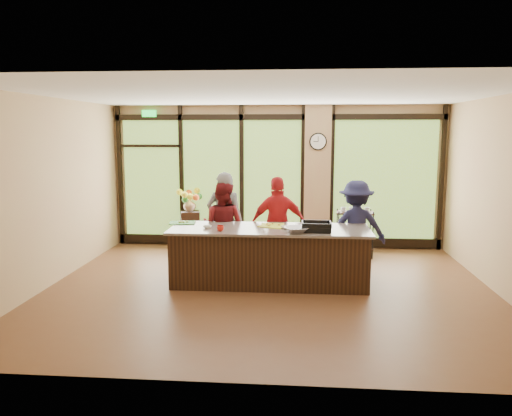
% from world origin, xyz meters
% --- Properties ---
extents(floor, '(7.00, 7.00, 0.00)m').
position_xyz_m(floor, '(0.00, 0.00, 0.00)').
color(floor, brown).
rests_on(floor, ground).
extents(ceiling, '(7.00, 7.00, 0.00)m').
position_xyz_m(ceiling, '(0.00, 0.00, 3.00)').
color(ceiling, silver).
rests_on(ceiling, back_wall).
extents(back_wall, '(7.00, 0.00, 7.00)m').
position_xyz_m(back_wall, '(0.00, 3.00, 1.50)').
color(back_wall, tan).
rests_on(back_wall, floor).
extents(left_wall, '(0.00, 6.00, 6.00)m').
position_xyz_m(left_wall, '(-3.50, 0.00, 1.50)').
color(left_wall, tan).
rests_on(left_wall, floor).
extents(right_wall, '(0.00, 6.00, 6.00)m').
position_xyz_m(right_wall, '(3.50, 0.00, 1.50)').
color(right_wall, tan).
rests_on(right_wall, floor).
extents(window_wall, '(6.90, 0.12, 3.00)m').
position_xyz_m(window_wall, '(0.16, 2.95, 1.39)').
color(window_wall, tan).
rests_on(window_wall, floor).
extents(island_base, '(3.10, 1.00, 0.88)m').
position_xyz_m(island_base, '(0.00, 0.30, 0.44)').
color(island_base, black).
rests_on(island_base, floor).
extents(countertop, '(3.20, 1.10, 0.04)m').
position_xyz_m(countertop, '(0.00, 0.30, 0.90)').
color(countertop, slate).
rests_on(countertop, island_base).
extents(wall_clock, '(0.36, 0.04, 0.36)m').
position_xyz_m(wall_clock, '(0.85, 2.87, 2.25)').
color(wall_clock, black).
rests_on(wall_clock, window_wall).
extents(cook_left, '(0.64, 0.42, 1.76)m').
position_xyz_m(cook_left, '(-0.84, 1.05, 0.88)').
color(cook_left, slate).
rests_on(cook_left, floor).
extents(cook_midleft, '(0.91, 0.78, 1.60)m').
position_xyz_m(cook_midleft, '(-0.87, 0.99, 0.80)').
color(cook_midleft, maroon).
rests_on(cook_midleft, floor).
extents(cook_midright, '(1.05, 0.60, 1.68)m').
position_xyz_m(cook_midright, '(0.11, 1.04, 0.84)').
color(cook_midright, '#B41B20').
rests_on(cook_midright, floor).
extents(cook_right, '(1.10, 0.68, 1.63)m').
position_xyz_m(cook_right, '(1.45, 1.00, 0.82)').
color(cook_right, '#1C1C3D').
rests_on(cook_right, floor).
extents(roasting_pan, '(0.47, 0.37, 0.08)m').
position_xyz_m(roasting_pan, '(0.74, 0.09, 0.96)').
color(roasting_pan, black).
rests_on(roasting_pan, countertop).
extents(mixing_bowl, '(0.47, 0.47, 0.09)m').
position_xyz_m(mixing_bowl, '(0.43, -0.03, 0.96)').
color(mixing_bowl, silver).
rests_on(mixing_bowl, countertop).
extents(cutting_board_left, '(0.47, 0.38, 0.01)m').
position_xyz_m(cutting_board_left, '(-1.50, 0.61, 0.93)').
color(cutting_board_left, '#33832F').
rests_on(cutting_board_left, countertop).
extents(cutting_board_center, '(0.38, 0.29, 0.01)m').
position_xyz_m(cutting_board_center, '(0.03, 0.55, 0.93)').
color(cutting_board_center, gold).
rests_on(cutting_board_center, countertop).
extents(cutting_board_right, '(0.51, 0.46, 0.01)m').
position_xyz_m(cutting_board_right, '(0.05, 0.43, 0.93)').
color(cutting_board_right, gold).
rests_on(cutting_board_right, countertop).
extents(prep_bowl_near, '(0.16, 0.16, 0.04)m').
position_xyz_m(prep_bowl_near, '(-1.00, 0.20, 0.94)').
color(prep_bowl_near, white).
rests_on(prep_bowl_near, countertop).
extents(prep_bowl_mid, '(0.16, 0.16, 0.05)m').
position_xyz_m(prep_bowl_mid, '(0.26, 0.25, 0.94)').
color(prep_bowl_mid, white).
rests_on(prep_bowl_mid, countertop).
extents(prep_bowl_far, '(0.15, 0.15, 0.03)m').
position_xyz_m(prep_bowl_far, '(0.76, 0.55, 0.93)').
color(prep_bowl_far, white).
rests_on(prep_bowl_far, countertop).
extents(red_ramekin, '(0.14, 0.14, 0.09)m').
position_xyz_m(red_ramekin, '(-0.75, -0.02, 0.96)').
color(red_ramekin, red).
rests_on(red_ramekin, countertop).
extents(flower_stand, '(0.48, 0.48, 0.78)m').
position_xyz_m(flower_stand, '(-1.84, 2.75, 0.39)').
color(flower_stand, black).
rests_on(flower_stand, floor).
extents(flower_vase, '(0.35, 0.35, 0.29)m').
position_xyz_m(flower_vase, '(-1.84, 2.75, 0.92)').
color(flower_vase, '#8D6D4C').
rests_on(flower_vase, flower_stand).
extents(bar_cart, '(0.75, 0.47, 0.99)m').
position_xyz_m(bar_cart, '(1.57, 2.22, 0.59)').
color(bar_cart, black).
rests_on(bar_cart, floor).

